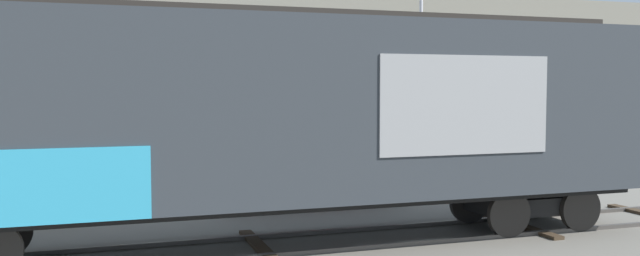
{
  "coord_description": "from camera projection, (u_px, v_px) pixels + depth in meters",
  "views": [
    {
      "loc": [
        -2.0,
        -11.55,
        2.93
      ],
      "look_at": [
        1.92,
        1.36,
        2.09
      ],
      "focal_mm": 36.6,
      "sensor_mm": 36.0,
      "label": 1
    }
  ],
  "objects": [
    {
      "name": "track",
      "position": [
        382.0,
        236.0,
        12.66
      ],
      "size": [
        60.02,
        3.49,
        0.08
      ],
      "color": "#4C4742",
      "rests_on": "ground_plane"
    },
    {
      "name": "hillside",
      "position": [
        142.0,
        58.0,
        69.64
      ],
      "size": [
        112.76,
        29.23,
        16.82
      ],
      "color": "gray",
      "rests_on": "ground_plane"
    },
    {
      "name": "parked_car_red",
      "position": [
        300.0,
        171.0,
        16.54
      ],
      "size": [
        4.74,
        2.08,
        1.59
      ],
      "color": "#B21E1E",
      "rests_on": "ground_plane"
    },
    {
      "name": "flagpole",
      "position": [
        418.0,
        23.0,
        22.26
      ],
      "size": [
        1.14,
        0.62,
        8.6
      ],
      "color": "silver",
      "rests_on": "ground_plane"
    },
    {
      "name": "parked_car_tan",
      "position": [
        11.0,
        182.0,
        14.84
      ],
      "size": [
        4.77,
        2.43,
        1.53
      ],
      "color": "#9E8966",
      "rests_on": "ground_plane"
    },
    {
      "name": "freight_car",
      "position": [
        272.0,
        113.0,
        11.81
      ],
      "size": [
        15.16,
        3.31,
        4.37
      ],
      "color": "#33383D",
      "rests_on": "ground_plane"
    },
    {
      "name": "ground_plane",
      "position": [
        240.0,
        249.0,
        11.79
      ],
      "size": [
        260.0,
        260.0,
        0.0
      ],
      "primitive_type": "plane",
      "color": "slate"
    }
  ]
}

